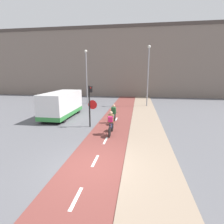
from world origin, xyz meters
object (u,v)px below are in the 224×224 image
at_px(traffic_light_pole, 90,102).
at_px(street_lamp_sidewalk, 148,70).
at_px(cyclist_near, 111,124).
at_px(van, 62,105).
at_px(street_lamp_far, 86,72).
at_px(cyclist_far, 114,115).

bearing_deg(traffic_light_pole, street_lamp_sidewalk, 64.06).
distance_m(cyclist_near, van, 6.51).
relative_size(street_lamp_far, cyclist_near, 3.67).
relative_size(street_lamp_far, street_lamp_sidewalk, 0.96).
height_order(traffic_light_pole, van, traffic_light_pole).
bearing_deg(street_lamp_far, street_lamp_sidewalk, -4.81).
xyz_separation_m(street_lamp_sidewalk, cyclist_near, (-2.74, -10.60, -3.58)).
distance_m(cyclist_near, cyclist_far, 2.68).
distance_m(street_lamp_far, street_lamp_sidewalk, 7.73).
bearing_deg(cyclist_far, van, 165.64).
bearing_deg(street_lamp_sidewalk, cyclist_far, -110.35).
distance_m(traffic_light_pole, cyclist_far, 2.35).
height_order(street_lamp_far, cyclist_far, street_lamp_far).
relative_size(street_lamp_sidewalk, van, 1.33).
relative_size(street_lamp_far, van, 1.27).
bearing_deg(street_lamp_sidewalk, street_lamp_far, 175.19).
xyz_separation_m(street_lamp_far, cyclist_near, (4.96, -11.25, -3.42)).
xyz_separation_m(street_lamp_far, cyclist_far, (4.76, -8.58, -3.48)).
distance_m(cyclist_far, van, 5.15).
bearing_deg(cyclist_near, traffic_light_pole, 141.11).
xyz_separation_m(cyclist_near, cyclist_far, (-0.20, 2.67, -0.05)).
bearing_deg(traffic_light_pole, van, 143.44).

